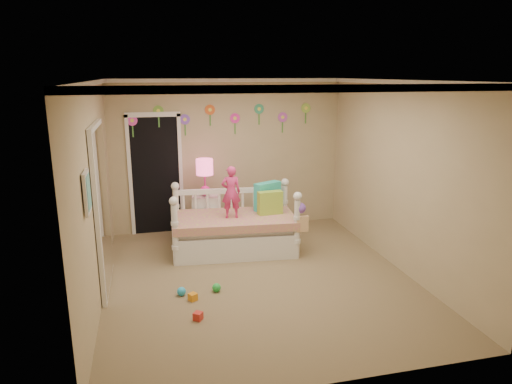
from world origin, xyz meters
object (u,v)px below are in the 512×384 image
object	(u,v)px
daybed	(234,219)
nightstand	(206,216)
child	(231,192)
table_lamp	(205,171)

from	to	relation	value
daybed	nightstand	size ratio (longest dim) A/B	2.60
child	nightstand	world-z (taller)	child
daybed	child	size ratio (longest dim) A/B	2.36
child	table_lamp	world-z (taller)	child
daybed	nightstand	xyz separation A→B (m)	(-0.34, 0.72, -0.15)
nightstand	table_lamp	distance (m)	0.77
table_lamp	child	bearing A→B (deg)	-70.28
child	daybed	bearing A→B (deg)	-120.97
child	nightstand	size ratio (longest dim) A/B	1.10
daybed	child	bearing A→B (deg)	-120.31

